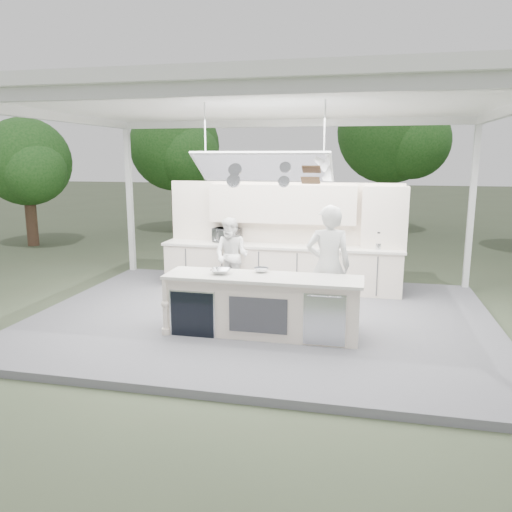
% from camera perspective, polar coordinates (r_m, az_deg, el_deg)
% --- Properties ---
extents(ground, '(90.00, 90.00, 0.00)m').
position_cam_1_polar(ground, '(8.97, 0.68, -7.55)').
color(ground, '#3E4831').
rests_on(ground, ground).
extents(stage_deck, '(8.00, 6.00, 0.12)m').
position_cam_1_polar(stage_deck, '(8.96, 0.68, -7.19)').
color(stage_deck, '#57575C').
rests_on(stage_deck, ground).
extents(tent, '(8.20, 6.20, 3.86)m').
position_cam_1_polar(tent, '(8.52, 0.75, 16.76)').
color(tent, white).
rests_on(tent, ground).
extents(demo_island, '(3.10, 0.79, 0.95)m').
position_cam_1_polar(demo_island, '(7.91, 0.61, -5.65)').
color(demo_island, '#F2E2CD').
rests_on(demo_island, stage_deck).
extents(back_counter, '(5.08, 0.72, 0.95)m').
position_cam_1_polar(back_counter, '(10.61, 2.79, -1.23)').
color(back_counter, '#F2E2CD').
rests_on(back_counter, stage_deck).
extents(back_wall_unit, '(5.05, 0.48, 2.25)m').
position_cam_1_polar(back_wall_unit, '(10.59, 5.41, 4.07)').
color(back_wall_unit, '#F2E2CD').
rests_on(back_wall_unit, stage_deck).
extents(tree_cluster, '(19.55, 9.40, 5.85)m').
position_cam_1_polar(tree_cluster, '(18.19, 6.66, 12.47)').
color(tree_cluster, '#513428').
rests_on(tree_cluster, ground).
extents(head_chef, '(0.81, 0.60, 2.03)m').
position_cam_1_polar(head_chef, '(8.28, 8.25, -1.15)').
color(head_chef, silver).
rests_on(head_chef, stage_deck).
extents(sous_chef, '(0.87, 0.75, 1.57)m').
position_cam_1_polar(sous_chef, '(10.23, -2.81, 0.03)').
color(sous_chef, white).
rests_on(sous_chef, stage_deck).
extents(toaster_oven, '(0.64, 0.51, 0.31)m').
position_cam_1_polar(toaster_oven, '(10.83, -3.35, 2.39)').
color(toaster_oven, silver).
rests_on(toaster_oven, back_counter).
extents(bowl_large, '(0.34, 0.34, 0.08)m').
position_cam_1_polar(bowl_large, '(7.94, -4.08, -1.76)').
color(bowl_large, silver).
rests_on(bowl_large, demo_island).
extents(bowl_small, '(0.30, 0.30, 0.07)m').
position_cam_1_polar(bowl_small, '(8.03, 0.61, -1.60)').
color(bowl_small, silver).
rests_on(bowl_small, demo_island).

